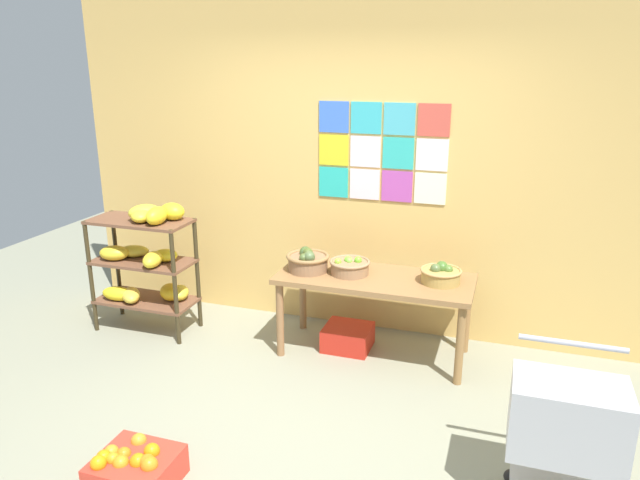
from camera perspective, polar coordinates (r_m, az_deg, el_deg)
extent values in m
plane|color=gray|center=(3.98, -3.77, -17.89)|extent=(9.41, 9.41, 0.00)
cube|color=#DAAD5C|center=(4.98, 3.47, 7.67)|extent=(5.08, 0.06, 2.93)
cube|color=blue|center=(4.95, 1.34, 11.70)|extent=(0.25, 0.01, 0.25)
cube|color=#30AAB8|center=(4.88, 4.44, 11.58)|extent=(0.25, 0.01, 0.25)
cube|color=#40A9BD|center=(4.82, 7.62, 11.42)|extent=(0.25, 0.01, 0.25)
cube|color=#CB493C|center=(4.77, 10.86, 11.21)|extent=(0.25, 0.01, 0.25)
cube|color=yellow|center=(4.98, 1.32, 8.61)|extent=(0.25, 0.01, 0.25)
cube|color=silver|center=(4.91, 4.37, 8.44)|extent=(0.25, 0.01, 0.25)
cube|color=#2BB2AA|center=(4.85, 7.50, 8.24)|extent=(0.25, 0.01, 0.25)
cube|color=silver|center=(4.81, 10.68, 8.01)|extent=(0.25, 0.01, 0.25)
cube|color=#24B5AA|center=(5.03, 1.30, 5.56)|extent=(0.25, 0.01, 0.25)
cube|color=silver|center=(4.96, 4.30, 5.35)|extent=(0.25, 0.01, 0.25)
cube|color=#AE45A5|center=(4.90, 7.37, 5.12)|extent=(0.25, 0.01, 0.25)
cube|color=silver|center=(4.86, 10.51, 4.87)|extent=(0.25, 0.01, 0.25)
cylinder|color=#352C18|center=(5.43, -21.09, -3.33)|extent=(0.04, 0.04, 0.98)
cylinder|color=#352C18|center=(4.96, -13.70, -4.52)|extent=(0.04, 0.04, 0.98)
cylinder|color=#352C18|center=(5.69, -18.83, -2.16)|extent=(0.04, 0.04, 0.98)
cylinder|color=#352C18|center=(5.25, -11.65, -3.17)|extent=(0.04, 0.04, 0.98)
cube|color=brown|center=(5.40, -16.24, -5.55)|extent=(0.85, 0.40, 0.03)
ellipsoid|color=yellow|center=(5.30, -13.30, -4.93)|extent=(0.24, 0.27, 0.12)
ellipsoid|color=yellow|center=(5.42, -18.78, -4.88)|extent=(0.30, 0.15, 0.12)
ellipsoid|color=yellow|center=(5.36, -17.65, -5.04)|extent=(0.28, 0.30, 0.11)
ellipsoid|color=yellow|center=(5.31, -14.11, -4.84)|extent=(0.29, 0.30, 0.14)
cube|color=brown|center=(5.28, -16.56, -1.99)|extent=(0.85, 0.40, 0.02)
ellipsoid|color=yellow|center=(5.37, -17.44, -1.03)|extent=(0.30, 0.24, 0.10)
ellipsoid|color=yellow|center=(5.19, -14.61, -1.43)|extent=(0.23, 0.19, 0.10)
ellipsoid|color=yellow|center=(5.07, -15.74, -1.81)|extent=(0.20, 0.28, 0.12)
ellipsoid|color=yellow|center=(5.34, -19.09, -1.18)|extent=(0.29, 0.23, 0.13)
cube|color=brown|center=(5.18, -16.89, 1.73)|extent=(0.85, 0.40, 0.02)
ellipsoid|color=yellow|center=(5.08, -16.72, 2.23)|extent=(0.25, 0.27, 0.11)
ellipsoid|color=yellow|center=(5.09, -13.97, 2.67)|extent=(0.24, 0.20, 0.14)
ellipsoid|color=yellow|center=(5.14, -16.46, 2.57)|extent=(0.30, 0.31, 0.13)
ellipsoid|color=yellow|center=(4.97, -15.36, 2.25)|extent=(0.14, 0.24, 0.14)
cube|color=olive|center=(4.64, 5.29, -3.74)|extent=(1.51, 0.65, 0.04)
cylinder|color=olive|center=(4.73, -3.84, -7.60)|extent=(0.06, 0.06, 0.62)
cylinder|color=olive|center=(4.44, 13.24, -9.78)|extent=(0.06, 0.06, 0.62)
cylinder|color=olive|center=(5.17, -1.65, -5.30)|extent=(0.06, 0.06, 0.62)
cylinder|color=olive|center=(4.91, 13.86, -7.10)|extent=(0.06, 0.06, 0.62)
cylinder|color=#AE8E47|center=(4.56, 11.48, -3.44)|extent=(0.29, 0.29, 0.10)
torus|color=tan|center=(4.55, 11.52, -2.87)|extent=(0.31, 0.31, 0.02)
sphere|color=#426928|center=(4.56, 11.58, -2.58)|extent=(0.10, 0.10, 0.10)
sphere|color=#4B6622|center=(4.57, 11.55, -2.51)|extent=(0.08, 0.08, 0.08)
sphere|color=#4F702E|center=(4.55, 12.18, -2.78)|extent=(0.07, 0.07, 0.07)
sphere|color=#516435|center=(4.53, 10.99, -2.72)|extent=(0.08, 0.08, 0.08)
cylinder|color=#936E4B|center=(4.66, 2.87, -2.68)|extent=(0.30, 0.30, 0.10)
torus|color=#987551|center=(4.64, 2.88, -2.11)|extent=(0.32, 0.32, 0.02)
sphere|color=#85BD35|center=(4.62, 1.73, -2.09)|extent=(0.05, 0.05, 0.05)
sphere|color=#70D136|center=(4.66, 2.70, -1.90)|extent=(0.06, 0.06, 0.06)
sphere|color=#7ACF43|center=(4.64, 2.81, -2.00)|extent=(0.05, 0.05, 0.05)
sphere|color=#71CA2E|center=(4.64, 3.67, -1.93)|extent=(0.06, 0.06, 0.06)
cylinder|color=#8A6445|center=(4.72, -1.16, -2.26)|extent=(0.31, 0.31, 0.12)
torus|color=olive|center=(4.70, -1.16, -1.57)|extent=(0.34, 0.34, 0.03)
sphere|color=#415928|center=(4.75, -1.42, -1.17)|extent=(0.09, 0.09, 0.09)
sphere|color=#4E612F|center=(4.62, -1.57, -1.71)|extent=(0.07, 0.07, 0.07)
sphere|color=#4F6339|center=(4.61, -1.03, -1.62)|extent=(0.09, 0.09, 0.09)
sphere|color=#495A25|center=(4.70, -1.17, -1.26)|extent=(0.09, 0.09, 0.09)
sphere|color=#466436|center=(4.74, -1.42, -1.21)|extent=(0.08, 0.08, 0.08)
sphere|color=#3A6F29|center=(4.72, -1.28, -1.30)|extent=(0.07, 0.07, 0.07)
cube|color=red|center=(4.92, 2.68, -9.28)|extent=(0.38, 0.34, 0.19)
cube|color=red|center=(3.67, -17.16, -20.37)|extent=(0.43, 0.39, 0.18)
sphere|color=orange|center=(3.63, -19.23, -19.17)|extent=(0.07, 0.07, 0.07)
sphere|color=orange|center=(3.55, -16.22, -19.74)|extent=(0.09, 0.09, 0.09)
sphere|color=orange|center=(3.69, -19.33, -18.61)|extent=(0.08, 0.08, 0.08)
sphere|color=orange|center=(3.58, -17.03, -19.61)|extent=(0.09, 0.09, 0.09)
sphere|color=orange|center=(3.62, -15.80, -18.87)|extent=(0.09, 0.09, 0.09)
sphere|color=orange|center=(3.60, -18.52, -19.61)|extent=(0.09, 0.09, 0.09)
sphere|color=orange|center=(3.66, -18.26, -18.90)|extent=(0.08, 0.08, 0.08)
sphere|color=orange|center=(3.61, -20.45, -19.39)|extent=(0.09, 0.09, 0.09)
sphere|color=orange|center=(3.65, -19.99, -18.96)|extent=(0.08, 0.08, 0.08)
sphere|color=orange|center=(3.74, -16.96, -17.92)|extent=(0.09, 0.09, 0.09)
sphere|color=orange|center=(3.53, -16.02, -19.99)|extent=(0.09, 0.09, 0.09)
sphere|color=black|center=(3.73, 17.80, -20.75)|extent=(0.08, 0.08, 0.08)
cube|color=#A5A6AE|center=(3.36, 22.61, -15.51)|extent=(0.56, 0.36, 0.39)
cylinder|color=#A5A6AE|center=(3.39, 23.02, -9.10)|extent=(0.53, 0.03, 0.03)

